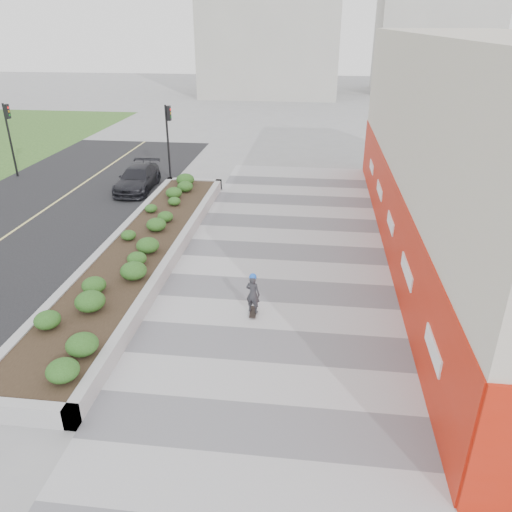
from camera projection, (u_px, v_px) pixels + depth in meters
The scene contains 10 objects.
ground at pixel (263, 387), 12.56m from camera, with size 160.00×160.00×0.00m, color gray.
walkway at pixel (273, 322), 15.25m from camera, with size 8.00×36.00×0.01m, color #A8A8AD.
building at pixel (480, 154), 18.16m from camera, with size 6.04×24.08×8.00m.
planter at pixel (141, 248), 19.26m from camera, with size 3.00×18.00×0.90m.
traffic_signal_near at pixel (168, 131), 27.87m from camera, with size 0.33×0.28×4.20m.
traffic_signal_far at pixel (9, 129), 28.42m from camera, with size 0.33×0.28×4.20m.
distant_bldg_north_l at pixel (271, 5), 58.19m from camera, with size 16.00×12.00×20.00m, color #ADAAA3.
manhole_cover at pixel (290, 323), 15.19m from camera, with size 0.44×0.44×0.01m, color #595654.
skateboarder at pixel (253, 294), 15.41m from camera, with size 0.53×0.73×1.42m.
car_dark at pixel (138, 179), 26.98m from camera, with size 1.75×4.31×1.25m, color black.
Camera 1 is at (1.02, -9.89, 8.36)m, focal length 35.00 mm.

